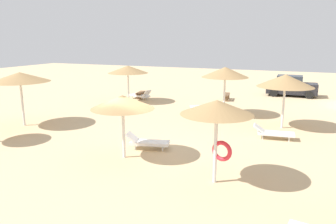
{
  "coord_description": "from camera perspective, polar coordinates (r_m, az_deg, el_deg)",
  "views": [
    {
      "loc": [
        6.05,
        -11.49,
        4.73
      ],
      "look_at": [
        0.0,
        3.0,
        1.2
      ],
      "focal_mm": 34.99,
      "sensor_mm": 36.0,
      "label": 1
    }
  ],
  "objects": [
    {
      "name": "ground_plane",
      "position": [
        13.81,
        -4.84,
        -7.39
      ],
      "size": [
        80.0,
        80.0,
        0.0
      ],
      "primitive_type": "plane",
      "color": "#D1B284"
    },
    {
      "name": "parasol_0",
      "position": [
        24.74,
        -6.99,
        7.37
      ],
      "size": [
        3.02,
        3.02,
        2.77
      ],
      "color": "silver",
      "rests_on": "ground"
    },
    {
      "name": "parasol_1",
      "position": [
        12.97,
        -7.91,
        1.7
      ],
      "size": [
        2.52,
        2.52,
        2.57
      ],
      "color": "silver",
      "rests_on": "ground"
    },
    {
      "name": "parasol_3",
      "position": [
        20.44,
        9.92,
        6.84
      ],
      "size": [
        2.88,
        2.88,
        3.04
      ],
      "color": "silver",
      "rests_on": "ground"
    },
    {
      "name": "parasol_4",
      "position": [
        18.31,
        19.78,
        5.15
      ],
      "size": [
        2.95,
        2.95,
        2.91
      ],
      "color": "silver",
      "rests_on": "ground"
    },
    {
      "name": "parasol_6",
      "position": [
        19.48,
        -24.41,
        5.56
      ],
      "size": [
        3.17,
        3.17,
        2.96
      ],
      "color": "silver",
      "rests_on": "ground"
    },
    {
      "name": "parasol_7",
      "position": [
        10.59,
        8.51,
        0.56
      ],
      "size": [
        2.37,
        2.37,
        2.82
      ],
      "color": "silver",
      "rests_on": "ground"
    },
    {
      "name": "lounger_0",
      "position": [
        26.16,
        -4.76,
        2.94
      ],
      "size": [
        1.95,
        1.11,
        0.8
      ],
      "color": "white",
      "rests_on": "ground"
    },
    {
      "name": "lounger_1",
      "position": [
        14.4,
        -3.74,
        -5.2
      ],
      "size": [
        1.99,
        1.09,
        0.71
      ],
      "color": "white",
      "rests_on": "ground"
    },
    {
      "name": "lounger_3",
      "position": [
        21.23,
        5.14,
        0.62
      ],
      "size": [
        1.46,
        1.96,
        0.72
      ],
      "color": "white",
      "rests_on": "ground"
    },
    {
      "name": "lounger_4",
      "position": [
        16.55,
        17.79,
        -3.43
      ],
      "size": [
        1.96,
        0.86,
        0.68
      ],
      "color": "white",
      "rests_on": "ground"
    },
    {
      "name": "bench_0",
      "position": [
        26.7,
        -4.82,
        3.18
      ],
      "size": [
        0.68,
        1.55,
        0.49
      ],
      "color": "brown",
      "rests_on": "ground"
    },
    {
      "name": "bench_1",
      "position": [
        26.12,
        10.17,
        2.81
      ],
      "size": [
        0.6,
        1.54,
        0.49
      ],
      "color": "brown",
      "rests_on": "ground"
    },
    {
      "name": "parked_car",
      "position": [
        29.39,
        20.66,
        4.22
      ],
      "size": [
        4.04,
        2.06,
        1.72
      ],
      "color": "black",
      "rests_on": "ground"
    }
  ]
}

